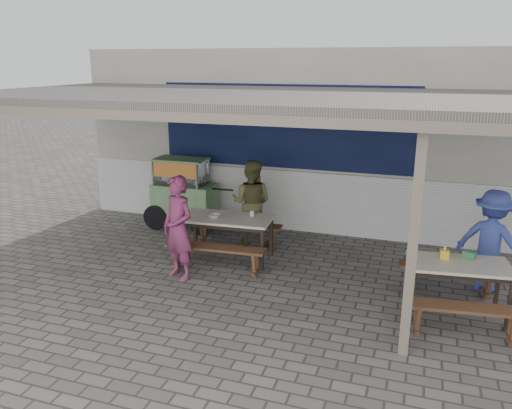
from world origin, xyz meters
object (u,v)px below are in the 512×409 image
object	(u,v)px
vendor_cart	(183,191)
bench_left_street	(215,253)
patron_street_side	(178,228)
tissue_box	(444,254)
bench_right_street	(465,315)
donation_box	(469,255)
bench_left_wall	(237,229)
condiment_jar	(252,213)
table_left	(227,221)
condiment_bowl	(215,216)
patron_wall_side	(251,202)
table_right	(459,269)
patron_right_table	(491,241)
bench_right_wall	(448,273)

from	to	relation	value
vendor_cart	bench_left_street	bearing A→B (deg)	-52.09
patron_street_side	tissue_box	size ratio (longest dim) A/B	14.40
bench_right_street	vendor_cart	size ratio (longest dim) A/B	0.79
patron_street_side	donation_box	distance (m)	4.15
bench_left_wall	patron_street_side	bearing A→B (deg)	-107.52
patron_street_side	condiment_jar	bearing A→B (deg)	80.06
table_left	bench_left_wall	distance (m)	0.69
vendor_cart	condiment_bowl	size ratio (longest dim) A/B	9.41
patron_wall_side	tissue_box	bearing A→B (deg)	152.62
table_right	bench_left_street	bearing A→B (deg)	168.87
vendor_cart	patron_street_side	distance (m)	2.46
patron_right_table	tissue_box	xyz separation A→B (m)	(-0.66, -0.86, 0.04)
table_left	condiment_jar	size ratio (longest dim) A/B	19.09
patron_street_side	patron_wall_side	xyz separation A→B (m)	(0.56, 1.81, -0.03)
tissue_box	condiment_jar	bearing A→B (deg)	162.62
condiment_jar	condiment_bowl	size ratio (longest dim) A/B	0.43
bench_left_wall	condiment_jar	xyz separation A→B (m)	(0.42, -0.39, 0.45)
bench_left_street	vendor_cart	world-z (taller)	vendor_cart
bench_left_street	patron_wall_side	distance (m)	1.54
bench_left_wall	table_right	world-z (taller)	table_right
bench_left_wall	patron_street_side	distance (m)	1.66
patron_right_table	donation_box	size ratio (longest dim) A/B	9.81
bench_left_street	bench_left_wall	world-z (taller)	same
vendor_cart	tissue_box	world-z (taller)	vendor_cart
bench_right_wall	patron_wall_side	size ratio (longest dim) A/B	0.90
patron_right_table	donation_box	bearing A→B (deg)	89.65
bench_left_wall	patron_right_table	size ratio (longest dim) A/B	1.07
tissue_box	bench_left_wall	bearing A→B (deg)	158.80
tissue_box	vendor_cart	bearing A→B (deg)	157.43
bench_right_street	condiment_jar	size ratio (longest dim) A/B	17.17
patron_street_side	tissue_box	world-z (taller)	patron_street_side
bench_left_street	patron_wall_side	bearing A→B (deg)	82.24
patron_wall_side	bench_left_wall	bearing A→B (deg)	53.89
patron_street_side	condiment_bowl	world-z (taller)	patron_street_side
table_left	vendor_cart	distance (m)	1.94
vendor_cart	patron_street_side	bearing A→B (deg)	-65.45
donation_box	table_right	bearing A→B (deg)	-122.71
bench_left_street	condiment_jar	xyz separation A→B (m)	(0.34, 0.82, 0.45)
bench_left_wall	bench_right_wall	xyz separation A→B (m)	(3.56, -0.84, -0.01)
patron_street_side	condiment_bowl	bearing A→B (deg)	100.07
bench_left_wall	patron_right_table	distance (m)	4.16
bench_right_street	donation_box	xyz separation A→B (m)	(0.05, 0.82, 0.47)
donation_box	patron_right_table	bearing A→B (deg)	66.08
table_left	donation_box	bearing A→B (deg)	-13.95
patron_wall_side	donation_box	size ratio (longest dim) A/B	10.09
condiment_jar	condiment_bowl	bearing A→B (deg)	-154.37
bench_left_street	donation_box	xyz separation A→B (m)	(3.68, -0.05, 0.46)
patron_right_table	condiment_bowl	bearing A→B (deg)	26.01
bench_left_street	bench_left_wall	size ratio (longest dim) A/B	1.00
donation_box	condiment_bowl	size ratio (longest dim) A/B	0.82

